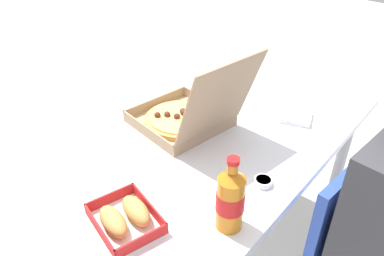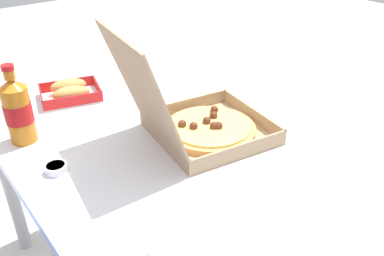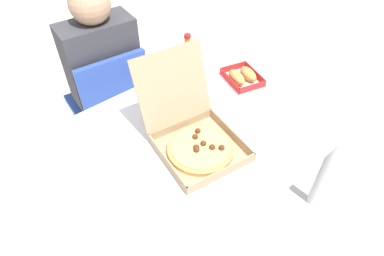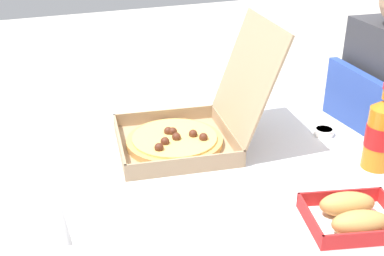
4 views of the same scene
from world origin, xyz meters
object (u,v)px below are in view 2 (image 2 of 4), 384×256
Objects in this scene: dipping_sauce_cup at (56,168)px; bread_side_box at (70,91)px; paper_menu at (180,82)px; napkin_pile at (185,247)px; cola_bottle at (18,110)px; pizza_box_open at (199,123)px.

bread_side_box is at bearing -28.27° from dipping_sauce_cup.
paper_menu is 1.91× the size of napkin_pile.
paper_menu is 3.75× the size of dipping_sauce_cup.
cola_bottle is 0.59m from paper_menu.
bread_side_box is 0.99× the size of cola_bottle.
napkin_pile is at bearing 137.46° from pizza_box_open.
pizza_box_open is 2.13× the size of paper_menu.
pizza_box_open reaches higher than cola_bottle.
pizza_box_open is 0.39m from paper_menu.
paper_menu is 0.81m from napkin_pile.
cola_bottle is 2.04× the size of napkin_pile.
napkin_pile and dipping_sauce_cup have the same top height.
napkin_pile is (-0.31, 0.29, -0.04)m from pizza_box_open.
cola_bottle is at bearing 10.15° from napkin_pile.
pizza_box_open is 7.98× the size of dipping_sauce_cup.
cola_bottle is (0.29, 0.39, 0.05)m from pizza_box_open.
bread_side_box is 1.06× the size of paper_menu.
dipping_sauce_cup is at bearing 151.73° from bread_side_box.
pizza_box_open reaches higher than paper_menu.
pizza_box_open reaches higher than napkin_pile.
pizza_box_open is at bearing -103.26° from dipping_sauce_cup.
cola_bottle reaches higher than dipping_sauce_cup.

